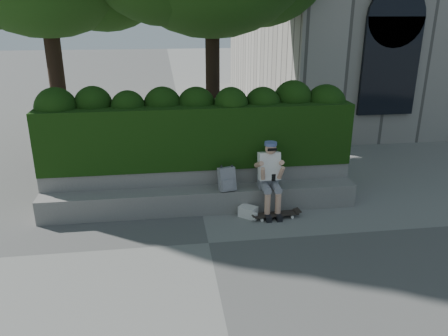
{
  "coord_description": "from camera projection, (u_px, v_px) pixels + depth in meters",
  "views": [
    {
      "loc": [
        -0.64,
        -6.37,
        3.63
      ],
      "look_at": [
        0.4,
        1.0,
        0.95
      ],
      "focal_mm": 35.0,
      "sensor_mm": 36.0,
      "label": 1
    }
  ],
  "objects": [
    {
      "name": "backpack_ground",
      "position": [
        248.0,
        212.0,
        8.15
      ],
      "size": [
        0.39,
        0.38,
        0.2
      ],
      "primitive_type": "cube",
      "rotation": [
        0.0,
        0.0,
        -0.7
      ],
      "color": "silver",
      "rests_on": "ground"
    },
    {
      "name": "hedge",
      "position": [
        197.0,
        134.0,
        8.61
      ],
      "size": [
        6.0,
        1.0,
        1.2
      ],
      "primitive_type": "cube",
      "color": "black",
      "rests_on": "planter_wall"
    },
    {
      "name": "backpack_plaid",
      "position": [
        227.0,
        179.0,
        8.16
      ],
      "size": [
        0.33,
        0.23,
        0.45
      ],
      "primitive_type": "cube",
      "rotation": [
        0.0,
        0.0,
        0.25
      ],
      "color": "#9E9EA2",
      "rests_on": "bench_ledge"
    },
    {
      "name": "ground",
      "position": [
        209.0,
        243.0,
        7.25
      ],
      "size": [
        80.0,
        80.0,
        0.0
      ],
      "primitive_type": "plane",
      "color": "slate",
      "rests_on": "ground"
    },
    {
      "name": "bench_ledge",
      "position": [
        201.0,
        200.0,
        8.34
      ],
      "size": [
        6.0,
        0.45,
        0.45
      ],
      "primitive_type": "cube",
      "color": "gray",
      "rests_on": "ground"
    },
    {
      "name": "person",
      "position": [
        270.0,
        175.0,
        8.16
      ],
      "size": [
        0.4,
        0.76,
        1.38
      ],
      "color": "gray",
      "rests_on": "ground"
    },
    {
      "name": "skateboard",
      "position": [
        276.0,
        214.0,
        8.11
      ],
      "size": [
        0.85,
        0.27,
        0.09
      ],
      "rotation": [
        0.0,
        0.0,
        0.08
      ],
      "color": "black",
      "rests_on": "ground"
    },
    {
      "name": "planter_wall",
      "position": [
        199.0,
        184.0,
        8.73
      ],
      "size": [
        6.0,
        0.5,
        0.75
      ],
      "primitive_type": "cube",
      "color": "gray",
      "rests_on": "ground"
    }
  ]
}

